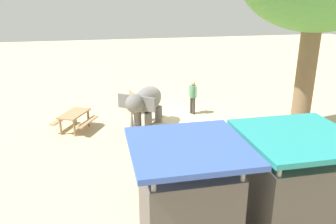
% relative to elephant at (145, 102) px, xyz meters
% --- Properties ---
extents(ground_plane, '(60.00, 60.00, 0.00)m').
position_rel_elephant_xyz_m(ground_plane, '(-1.62, -0.72, -1.11)').
color(ground_plane, tan).
extents(elephant, '(2.24, 2.40, 1.75)m').
position_rel_elephant_xyz_m(elephant, '(0.00, 0.00, 0.00)').
color(elephant, slate).
rests_on(elephant, ground_plane).
extents(person_handler, '(0.32, 0.47, 1.62)m').
position_rel_elephant_xyz_m(person_handler, '(-2.48, -1.24, -0.17)').
color(person_handler, '#3F3833').
rests_on(person_handler, ground_plane).
extents(wooden_bench, '(0.67, 1.45, 0.88)m').
position_rel_elephant_xyz_m(wooden_bench, '(0.34, -2.30, -0.64)').
color(wooden_bench, '#9E7A51').
rests_on(wooden_bench, ground_plane).
extents(picnic_table_near, '(2.00, 2.01, 0.78)m').
position_rel_elephant_xyz_m(picnic_table_near, '(3.00, -0.24, -0.53)').
color(picnic_table_near, '#9E7A51').
rests_on(picnic_table_near, ground_plane).
extents(market_stall_teal, '(2.50, 2.50, 2.52)m').
position_rel_elephant_xyz_m(market_stall_teal, '(-2.45, 7.49, 0.02)').
color(market_stall_teal, '#59514C').
rests_on(market_stall_teal, ground_plane).
extents(market_stall_blue, '(2.50, 2.50, 2.52)m').
position_rel_elephant_xyz_m(market_stall_blue, '(0.15, 7.49, 0.02)').
color(market_stall_blue, '#59514C').
rests_on(market_stall_blue, ground_plane).
extents(feed_bucket, '(0.36, 0.36, 0.32)m').
position_rel_elephant_xyz_m(feed_bucket, '(-0.78, -1.11, -0.95)').
color(feed_bucket, gray).
rests_on(feed_bucket, ground_plane).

